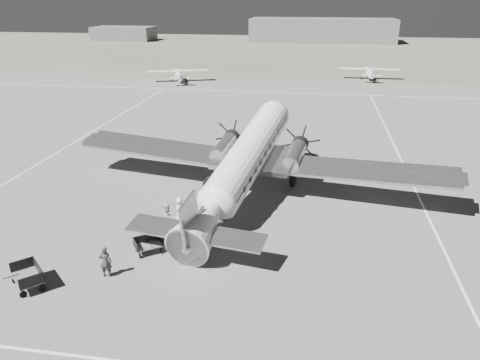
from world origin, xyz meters
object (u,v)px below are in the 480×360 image
Objects in this scene: shed_secondary at (124,33)px; baggage_cart_far at (28,277)px; dc3_airliner at (245,163)px; light_plane_left at (178,75)px; ramp_agent at (168,218)px; hangar_main at (322,30)px; ground_crew at (106,262)px; baggage_cart_near at (149,245)px; passenger at (180,210)px; light_plane_right at (369,73)px.

shed_secondary is 9.33× the size of baggage_cart_far.
dc3_airliner is 2.81× the size of light_plane_left.
light_plane_left is at bearing 19.77° from ramp_agent.
hangar_main is 25.32× the size of ground_crew.
light_plane_left reaches higher than baggage_cart_near.
passenger is (1.93, 6.41, -0.01)m from ground_crew.
ramp_agent is at bearing 95.89° from baggage_cart_far.
baggage_cart_far is at bearing -95.96° from hangar_main.
baggage_cart_near is 2.40m from ramp_agent.
ground_crew is (12.30, -54.71, -0.20)m from light_plane_left.
hangar_main is 60.22m from shed_secondary.
dc3_airliner is at bearing -126.64° from ground_crew.
dc3_airliner is at bearing 98.12° from baggage_cart_far.
dc3_airliner reaches higher than light_plane_left.
ramp_agent is (0.39, 2.31, 0.52)m from baggage_cart_near.
hangar_main is at bearing 96.45° from light_plane_right.
ramp_agent reaches higher than ground_crew.
light_plane_left is 56.90m from baggage_cart_far.
shed_secondary is 9.28× the size of ramp_agent.
light_plane_left is at bearing -166.95° from light_plane_right.
ramp_agent is at bearing -93.97° from hangar_main.
ramp_agent is 1.56m from passenger.
light_plane_right is 66.91m from baggage_cart_far.
baggage_cart_near is at bearing -107.53° from dc3_airliner.
hangar_main reaches higher than shed_secondary.
baggage_cart_near is 0.82× the size of baggage_cart_far.
hangar_main is 4.25× the size of light_plane_left.
baggage_cart_near is at bearing -95.20° from light_plane_left.
light_plane_right is 59.35m from ramp_agent.
baggage_cart_far is (-13.57, -130.03, -2.76)m from hangar_main.
dc3_airliner is 47.63m from light_plane_left.
dc3_airliner is at bearing 26.99° from baggage_cart_near.
light_plane_left is at bearing 143.09° from baggage_cart_far.
light_plane_right is 57.81m from passenger.
ramp_agent is (-16.44, -57.03, -0.05)m from light_plane_right.
light_plane_right reaches higher than ramp_agent.
light_plane_right is at bearing -11.98° from ramp_agent.
passenger is (-8.33, -122.15, -2.48)m from hangar_main.
hangar_main reaches higher than ground_crew.
ramp_agent is at bearing -94.14° from light_plane_left.
shed_secondary is at bearing -77.72° from ground_crew.
light_plane_right is at bearing 85.68° from dc3_airliner.
light_plane_right is 64.50m from ground_crew.
baggage_cart_far is 1.16× the size of ground_crew.
passenger is at bearing 100.37° from baggage_cart_far.
baggage_cart_near is 0.95× the size of ground_crew.
hangar_main reaches higher than light_plane_right.
ramp_agent reaches higher than baggage_cart_far.
baggage_cart_far is (46.43, -125.03, -1.46)m from shed_secondary.
baggage_cart_near is (13.58, -52.13, -0.58)m from light_plane_left.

